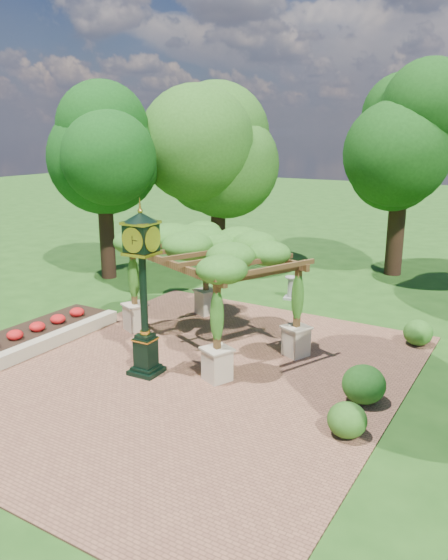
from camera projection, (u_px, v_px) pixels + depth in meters
The scene contains 13 objects.
ground at pixel (171, 390), 13.32m from camera, with size 120.00×120.00×0.00m, color #1E4714.
brick_plaza at pixel (194, 374), 14.14m from camera, with size 10.00×12.00×0.04m, color brown.
border_wall at pixel (55, 340), 15.97m from camera, with size 0.35×5.00×0.40m, color #C6B793.
flower_bed at pixel (34, 335), 16.43m from camera, with size 1.50×5.00×0.36m, color red.
pedestal_clock at pixel (143, 279), 13.50m from camera, with size 0.88×0.88×4.28m.
pergola at pixel (210, 255), 15.59m from camera, with size 6.05×5.01×3.27m.
sundial at pixel (291, 289), 20.48m from camera, with size 0.57×0.57×0.87m.
shrub_front at pixel (347, 420), 11.12m from camera, with size 0.82×0.82×0.73m, color #295719.
shrub_mid at pixel (364, 384), 12.50m from camera, with size 1.00×1.00×0.90m, color #1F5317.
shrub_back at pixel (418, 333), 15.94m from camera, with size 0.84×0.84×0.76m, color #2B5F1B.
tree_west_near at pixel (102, 154), 22.29m from camera, with size 4.17×4.17×7.58m.
tree_west_far at pixel (218, 151), 24.63m from camera, with size 4.61×4.61×7.66m.
tree_north at pixel (403, 139), 22.69m from camera, with size 3.92×3.92×8.49m.
Camera 1 is at (7.38, -9.75, 6.07)m, focal length 35.00 mm.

